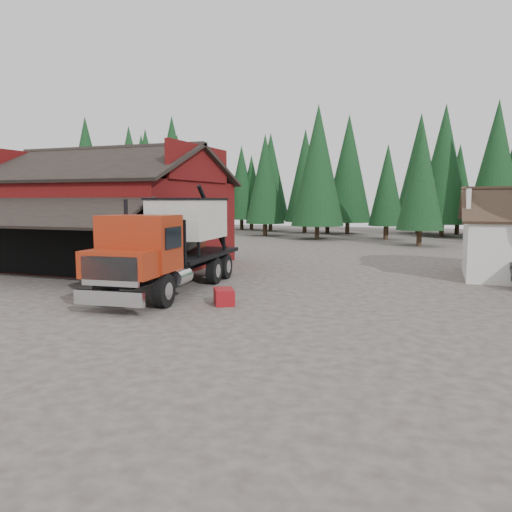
% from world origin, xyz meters
% --- Properties ---
extents(ground, '(120.00, 120.00, 0.00)m').
position_xyz_m(ground, '(0.00, 0.00, 0.00)').
color(ground, '#423834').
rests_on(ground, ground).
extents(red_barn, '(12.80, 13.63, 7.18)m').
position_xyz_m(red_barn, '(-11.00, 9.90, 2.69)').
color(red_barn, '#601110').
rests_on(red_barn, ground).
extents(conifer_backdrop, '(76.00, 16.00, 16.00)m').
position_xyz_m(conifer_backdrop, '(0.00, 42.00, 0.00)').
color(conifer_backdrop, black).
rests_on(conifer_backdrop, ground).
extents(near_pine_a, '(4.40, 4.40, 11.40)m').
position_xyz_m(near_pine_a, '(-22.00, 28.00, 6.39)').
color(near_pine_a, '#382619').
rests_on(near_pine_a, ground).
extents(near_pine_b, '(3.96, 3.96, 10.40)m').
position_xyz_m(near_pine_b, '(6.00, 30.00, 5.89)').
color(near_pine_b, '#382619').
rests_on(near_pine_b, ground).
extents(near_pine_d, '(5.28, 5.28, 13.40)m').
position_xyz_m(near_pine_d, '(-4.00, 34.00, 7.39)').
color(near_pine_d, '#382619').
rests_on(near_pine_d, ground).
extents(feed_truck, '(3.81, 10.60, 4.69)m').
position_xyz_m(feed_truck, '(-3.18, 3.75, 2.19)').
color(feed_truck, black).
rests_on(feed_truck, ground).
extents(equip_box, '(1.17, 1.30, 0.60)m').
position_xyz_m(equip_box, '(0.17, 1.74, 0.30)').
color(equip_box, maroon).
rests_on(equip_box, ground).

